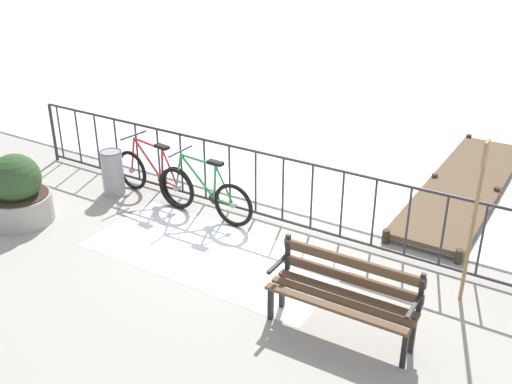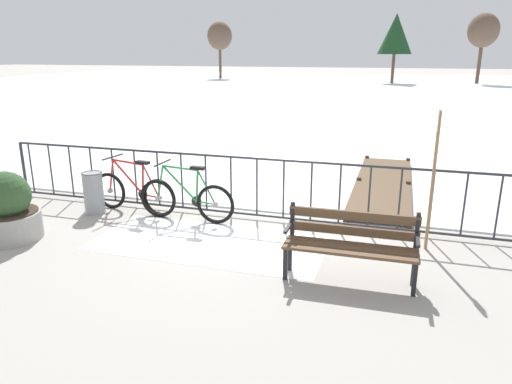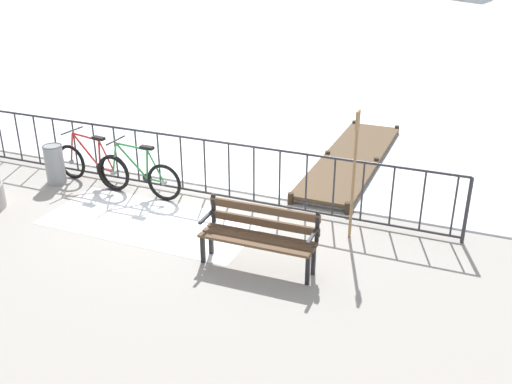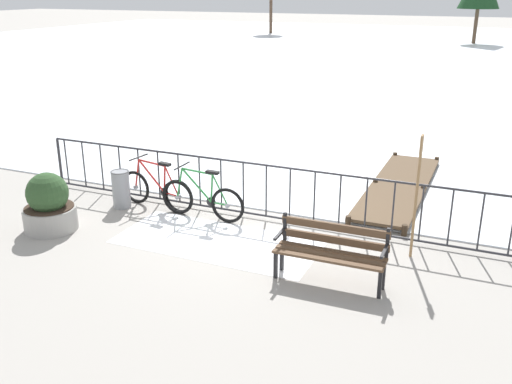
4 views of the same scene
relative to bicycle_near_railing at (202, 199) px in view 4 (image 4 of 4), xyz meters
The scene contains 11 objects.
ground_plane 1.03m from the bicycle_near_railing, 23.40° to the left, with size 160.00×160.00×0.00m, color #9E9991.
frozen_pond 28.80m from the bicycle_near_railing, 88.24° to the left, with size 80.00×56.00×0.03m, color silver.
snow_patch 1.15m from the bicycle_near_railing, 48.37° to the right, with size 3.42×1.54×0.01m, color white.
railing_fence 0.98m from the bicycle_near_railing, 23.40° to the left, with size 9.06×0.06×1.07m.
bicycle_near_railing is the anchor object (origin of this frame).
bicycle_second 1.05m from the bicycle_near_railing, behind, with size 1.71×0.52×0.97m.
park_bench 3.15m from the bicycle_near_railing, 25.49° to the right, with size 1.61×0.51×0.89m.
planter_with_shrub 2.67m from the bicycle_near_railing, 145.44° to the right, with size 0.92×0.92×1.04m.
trash_bin 1.71m from the bicycle_near_railing, behind, with size 0.35×0.35×0.73m.
oar_upright 3.87m from the bicycle_near_railing, ahead, with size 0.04×0.16×1.98m.
wooden_dock 4.24m from the bicycle_near_railing, 43.59° to the left, with size 1.10×4.57×0.20m.
Camera 4 is at (3.90, -8.95, 4.04)m, focal length 40.02 mm.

